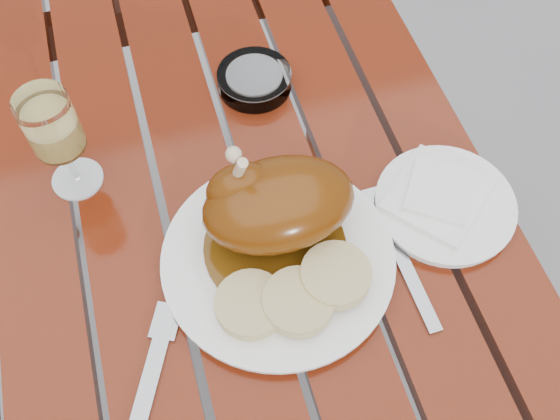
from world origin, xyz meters
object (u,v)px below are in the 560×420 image
object	(u,v)px
wine_glass	(60,143)
side_plate	(445,205)
dinner_plate	(278,260)
table	(234,341)
ashtray	(254,80)

from	to	relation	value
wine_glass	side_plate	distance (m)	0.52
dinner_plate	side_plate	size ratio (longest dim) A/B	1.57
table	side_plate	xyz separation A→B (m)	(0.31, -0.03, 0.38)
table	dinner_plate	bearing A→B (deg)	-34.06
table	side_plate	size ratio (longest dim) A/B	6.27
side_plate	table	bearing A→B (deg)	174.48
dinner_plate	ashtray	distance (m)	0.31
dinner_plate	ashtray	bearing A→B (deg)	80.60
dinner_plate	ashtray	world-z (taller)	ashtray
ashtray	side_plate	bearing A→B (deg)	-56.32
wine_glass	side_plate	size ratio (longest dim) A/B	0.88
table	wine_glass	bearing A→B (deg)	136.14
dinner_plate	wine_glass	distance (m)	0.32
table	wine_glass	world-z (taller)	wine_glass
dinner_plate	ashtray	size ratio (longest dim) A/B	2.63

